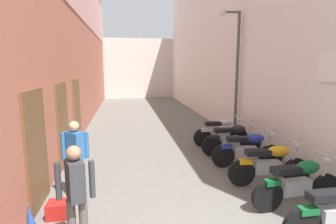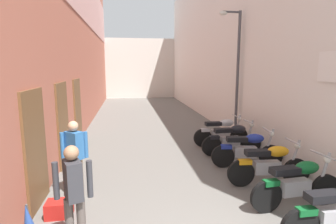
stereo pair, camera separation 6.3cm
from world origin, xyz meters
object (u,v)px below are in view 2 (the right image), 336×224
motorcycle_second (298,183)px  motorcycle_sixth (221,131)px  motorcycle_fifth (232,138)px  pedestrian_by_doorway (74,192)px  umbrella_leaning (29,223)px  motorcycle_third (270,164)px  motorcycle_fourth (248,149)px  plastic_crate (59,209)px  pedestrian_mid_alley (75,154)px  street_lamp (235,66)px

motorcycle_second → motorcycle_sixth: bearing=90.0°
motorcycle_fifth → motorcycle_sixth: bearing=90.0°
motorcycle_second → pedestrian_by_doorway: (-3.80, -0.65, 0.42)m
umbrella_leaning → motorcycle_third: bearing=24.3°
motorcycle_fourth → plastic_crate: bearing=-158.1°
motorcycle_second → pedestrian_mid_alley: bearing=165.6°
pedestrian_by_doorway → street_lamp: 7.28m
motorcycle_third → motorcycle_sixth: same height
pedestrian_by_doorway → street_lamp: (4.50, 5.46, 1.71)m
motorcycle_second → pedestrian_by_doorway: bearing=-170.3°
motorcycle_third → street_lamp: street_lamp is taller
motorcycle_sixth → street_lamp: size_ratio=0.41×
motorcycle_fourth → motorcycle_sixth: size_ratio=1.00×
motorcycle_third → umbrella_leaning: size_ratio=1.92×
motorcycle_third → pedestrian_by_doorway: size_ratio=1.18×
plastic_crate → motorcycle_second: bearing=-5.0°
motorcycle_fifth → plastic_crate: (-4.28, -2.77, -0.36)m
motorcycle_second → motorcycle_third: bearing=90.0°
plastic_crate → street_lamp: bearing=41.7°
motorcycle_fifth → plastic_crate: motorcycle_fifth is taller
pedestrian_by_doorway → pedestrian_mid_alley: size_ratio=1.00×
pedestrian_mid_alley → umbrella_leaning: size_ratio=1.63×
umbrella_leaning → street_lamp: 7.86m
motorcycle_third → umbrella_leaning: (-4.30, -1.94, 0.18)m
motorcycle_second → pedestrian_by_doorway: pedestrian_by_doorway is taller
motorcycle_sixth → street_lamp: bearing=46.5°
pedestrian_by_doorway → motorcycle_fourth: bearing=35.9°
motorcycle_sixth → pedestrian_by_doorway: 6.08m
motorcycle_fifth → pedestrian_mid_alley: pedestrian_mid_alley is taller
motorcycle_fourth → motorcycle_second: bearing=-90.0°
motorcycle_second → street_lamp: (0.70, 4.81, 2.13)m
motorcycle_third → motorcycle_fifth: same height
motorcycle_fifth → pedestrian_mid_alley: bearing=-152.9°
pedestrian_mid_alley → street_lamp: (4.79, 3.76, 1.71)m
motorcycle_fourth → motorcycle_sixth: 1.97m
motorcycle_fifth → street_lamp: size_ratio=0.41×
motorcycle_third → umbrella_leaning: 4.72m
motorcycle_fourth → motorcycle_sixth: bearing=90.0°
motorcycle_fourth → pedestrian_by_doorway: pedestrian_by_doorway is taller
motorcycle_fourth → street_lamp: bearing=75.6°
motorcycle_sixth → motorcycle_third: bearing=-90.0°
motorcycle_sixth → pedestrian_mid_alley: bearing=-143.6°
street_lamp → motorcycle_fourth: bearing=-104.4°
plastic_crate → umbrella_leaning: size_ratio=0.46×
pedestrian_by_doorway → plastic_crate: bearing=114.8°
motorcycle_second → plastic_crate: motorcycle_second is taller
motorcycle_third → motorcycle_sixth: size_ratio=1.00×
motorcycle_fifth → street_lamp: 2.79m
motorcycle_third → street_lamp: size_ratio=0.41×
motorcycle_third → pedestrian_mid_alley: size_ratio=1.18×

